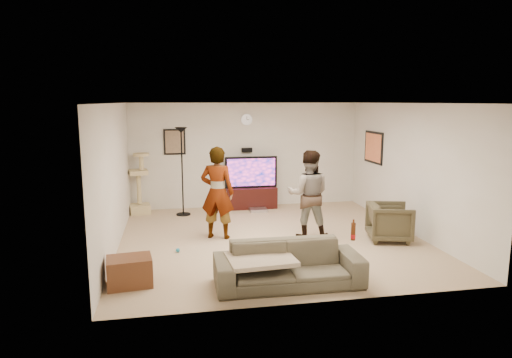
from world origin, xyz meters
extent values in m
cube|color=tan|center=(0.00, 0.00, -0.01)|extent=(5.50, 5.50, 0.02)
cube|color=silver|center=(0.00, 0.00, 2.51)|extent=(5.50, 5.50, 0.02)
cube|color=beige|center=(0.00, 2.75, 1.25)|extent=(5.50, 0.04, 2.50)
cube|color=beige|center=(0.00, -2.75, 1.25)|extent=(5.50, 0.04, 2.50)
cube|color=beige|center=(-2.75, 0.00, 1.25)|extent=(0.04, 5.50, 2.50)
cube|color=beige|center=(2.75, 0.00, 1.25)|extent=(0.04, 5.50, 2.50)
cylinder|color=white|center=(0.00, 2.72, 2.10)|extent=(0.26, 0.04, 0.26)
cube|color=black|center=(0.00, 2.69, 1.38)|extent=(0.25, 0.10, 0.10)
cube|color=#78624C|center=(-1.70, 2.73, 1.60)|extent=(0.42, 0.03, 0.52)
cube|color=#EC7447|center=(2.73, 1.60, 1.50)|extent=(0.03, 0.78, 0.62)
cube|color=black|center=(0.07, 2.50, 0.25)|extent=(1.20, 0.45, 0.50)
cube|color=silver|center=(0.17, 2.11, 0.04)|extent=(0.40, 0.30, 0.07)
cube|color=black|center=(0.07, 2.50, 0.87)|extent=(1.25, 0.08, 0.74)
cube|color=#FE3D92|center=(0.07, 2.46, 0.87)|extent=(1.15, 0.01, 0.65)
cylinder|color=black|center=(-1.56, 2.12, 0.98)|extent=(0.32, 0.32, 1.97)
cube|color=tan|center=(-2.53, 2.45, 0.70)|extent=(0.52, 0.52, 1.40)
imported|color=#B2B2B3|center=(-0.96, 0.25, 0.86)|extent=(0.73, 0.61, 1.72)
imported|color=#355F93|center=(0.70, -0.04, 0.83)|extent=(0.94, 0.82, 1.65)
imported|color=#514A3A|center=(-0.23, -2.14, 0.30)|extent=(2.05, 0.83, 0.60)
cube|color=#C6AF8E|center=(-0.62, -2.14, 0.40)|extent=(0.95, 0.76, 0.06)
cylinder|color=#4C2009|center=(0.71, -2.14, 0.72)|extent=(0.06, 0.06, 0.25)
imported|color=#3F3A27|center=(2.12, -0.49, 0.34)|extent=(0.91, 0.90, 0.69)
cube|color=#512C19|center=(-2.40, -1.75, 0.20)|extent=(0.66, 0.52, 0.40)
sphere|color=teal|center=(-1.72, -0.46, 0.04)|extent=(0.07, 0.07, 0.07)
camera|label=1|loc=(-1.77, -7.92, 2.54)|focal=31.66mm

